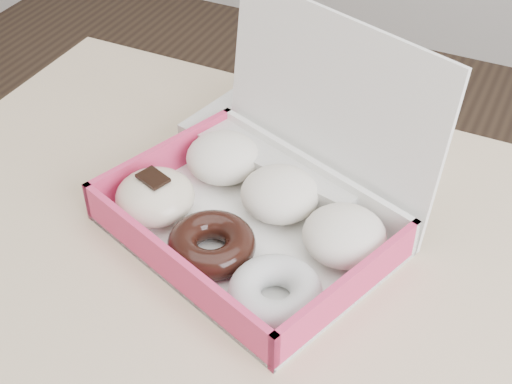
% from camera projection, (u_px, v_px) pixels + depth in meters
% --- Properties ---
extents(table, '(1.20, 0.80, 0.75)m').
position_uv_depth(table, '(321.00, 359.00, 0.81)').
color(table, '#D1B689').
rests_on(table, ground).
extents(donut_box, '(0.40, 0.37, 0.24)m').
position_uv_depth(donut_box, '(257.00, 204.00, 0.84)').
color(donut_box, white).
rests_on(donut_box, table).
extents(newspapers, '(0.31, 0.27, 0.04)m').
position_uv_depth(newspapers, '(305.00, 138.00, 0.97)').
color(newspapers, white).
rests_on(newspapers, table).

